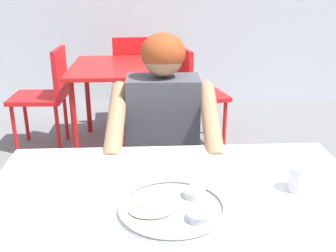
{
  "coord_description": "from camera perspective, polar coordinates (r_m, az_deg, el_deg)",
  "views": [
    {
      "loc": [
        -0.08,
        -1.09,
        1.39
      ],
      "look_at": [
        -0.01,
        0.22,
        0.9
      ],
      "focal_mm": 42.57,
      "sensor_mm": 36.0,
      "label": 1
    }
  ],
  "objects": [
    {
      "name": "table_foreground",
      "position": [
        1.29,
        1.43,
        -13.23
      ],
      "size": [
        1.23,
        0.83,
        0.75
      ],
      "color": "silver",
      "rests_on": "ground"
    },
    {
      "name": "thali_tray",
      "position": [
        1.2,
        0.67,
        -11.44
      ],
      "size": [
        0.32,
        0.32,
        0.03
      ],
      "color": "#B7BABF",
      "rests_on": "table_foreground"
    },
    {
      "name": "drinking_cup",
      "position": [
        1.35,
        18.25,
        -6.94
      ],
      "size": [
        0.07,
        0.07,
        0.09
      ],
      "color": "silver",
      "rests_on": "table_foreground"
    },
    {
      "name": "chair_foreground",
      "position": [
        2.14,
        -0.71,
        -4.49
      ],
      "size": [
        0.4,
        0.44,
        0.85
      ],
      "color": "silver",
      "rests_on": "ground"
    },
    {
      "name": "diner_foreground",
      "position": [
        1.85,
        -0.66,
        -1.65
      ],
      "size": [
        0.5,
        0.56,
        1.16
      ],
      "color": "#353535",
      "rests_on": "ground"
    },
    {
      "name": "table_background_red",
      "position": [
        3.31,
        -6.56,
        7.17
      ],
      "size": [
        0.82,
        0.86,
        0.72
      ],
      "color": "red",
      "rests_on": "ground"
    },
    {
      "name": "chair_red_left",
      "position": [
        3.48,
        -16.92,
        4.79
      ],
      "size": [
        0.45,
        0.4,
        0.85
      ],
      "color": "red",
      "rests_on": "ground"
    },
    {
      "name": "chair_red_right",
      "position": [
        3.4,
        3.71,
        5.32
      ],
      "size": [
        0.47,
        0.49,
        0.85
      ],
      "color": "red",
      "rests_on": "ground"
    },
    {
      "name": "chair_red_far",
      "position": [
        3.89,
        -5.07,
        7.46
      ],
      "size": [
        0.42,
        0.42,
        0.87
      ],
      "color": "red",
      "rests_on": "ground"
    }
  ]
}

